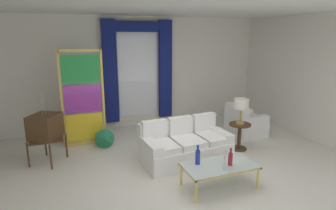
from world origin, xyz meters
The scene contains 16 objects.
ground_plane centered at (0.00, 0.00, 0.00)m, with size 16.00×16.00×0.00m, color silver.
wall_rear centered at (0.00, 3.06, 1.50)m, with size 8.00×0.12×3.00m, color white.
wall_right centered at (3.66, 0.60, 1.50)m, with size 0.12×7.00×3.00m, color white.
ceiling_slab centered at (0.00, 0.80, 3.02)m, with size 8.00×7.60×0.04m, color white.
curtained_window centered at (-0.03, 2.89, 1.74)m, with size 2.00×0.17×2.70m.
couch_white_long centered at (0.23, 0.40, 0.30)m, with size 1.82×1.04×0.86m.
coffee_table centered at (0.33, -0.82, 0.37)m, with size 1.22×0.64×0.41m.
bottle_blue_decanter centered at (0.32, -1.01, 0.54)m, with size 0.06×0.06×0.33m.
bottle_crystal_tall centered at (0.48, -0.90, 0.53)m, with size 0.07×0.07×0.30m.
bottle_amber_squat centered at (-0.01, -0.67, 0.55)m, with size 0.08×0.08×0.34m.
vintage_tv centered at (-2.38, 1.24, 0.73)m, with size 0.74×0.76×1.35m.
armchair_white centered at (2.26, 1.17, 0.29)m, with size 0.82×0.82×0.80m.
stained_glass_divider centered at (-1.59, 1.93, 1.06)m, with size 0.95×0.05×2.20m.
peacock_figurine centered at (-1.20, 1.51, 0.22)m, with size 0.44×0.60×0.50m.
round_side_table centered at (1.60, 0.43, 0.36)m, with size 0.48×0.48×0.59m.
table_lamp_brass centered at (1.60, 0.43, 1.03)m, with size 0.32×0.32×0.57m.
Camera 1 is at (-1.99, -4.49, 2.48)m, focal length 29.91 mm.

